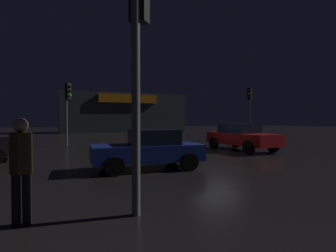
# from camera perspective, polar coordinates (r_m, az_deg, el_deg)

# --- Properties ---
(ground_plane) EXTENTS (120.00, 120.00, 0.00)m
(ground_plane) POSITION_cam_1_polar(r_m,az_deg,el_deg) (14.78, 10.52, -5.60)
(ground_plane) COLOR black
(store_building) EXTENTS (18.36, 6.37, 5.72)m
(store_building) POSITION_cam_1_polar(r_m,az_deg,el_deg) (41.69, -9.56, 2.74)
(store_building) COLOR #33383D
(store_building) RESTS_ON ground
(traffic_signal_main) EXTENTS (0.42, 0.43, 4.52)m
(traffic_signal_main) POSITION_cam_1_polar(r_m,az_deg,el_deg) (5.20, -6.43, 16.46)
(traffic_signal_main) COLOR #595B60
(traffic_signal_main) RESTS_ON ground
(traffic_signal_opposite) EXTENTS (0.43, 0.41, 4.54)m
(traffic_signal_opposite) POSITION_cam_1_polar(r_m,az_deg,el_deg) (24.31, 16.93, 5.10)
(traffic_signal_opposite) COLOR #595B60
(traffic_signal_opposite) RESTS_ON ground
(traffic_signal_cross_left) EXTENTS (0.42, 0.42, 4.27)m
(traffic_signal_cross_left) POSITION_cam_1_polar(r_m,az_deg,el_deg) (19.57, -20.58, 5.21)
(traffic_signal_cross_left) COLOR #595B60
(traffic_signal_cross_left) RESTS_ON ground
(car_near) EXTENTS (3.98, 2.09, 1.42)m
(car_near) POSITION_cam_1_polar(r_m,az_deg,el_deg) (9.66, -4.15, -4.94)
(car_near) COLOR navy
(car_near) RESTS_ON ground
(car_crossing) EXTENTS (2.18, 4.66, 1.57)m
(car_crossing) POSITION_cam_1_polar(r_m,az_deg,el_deg) (16.15, 15.28, -2.15)
(car_crossing) COLOR #A51414
(car_crossing) RESTS_ON ground
(pedestrian) EXTENTS (0.37, 0.37, 1.79)m
(pedestrian) POSITION_cam_1_polar(r_m,az_deg,el_deg) (5.13, -28.83, -6.83)
(pedestrian) COLOR black
(pedestrian) RESTS_ON ground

